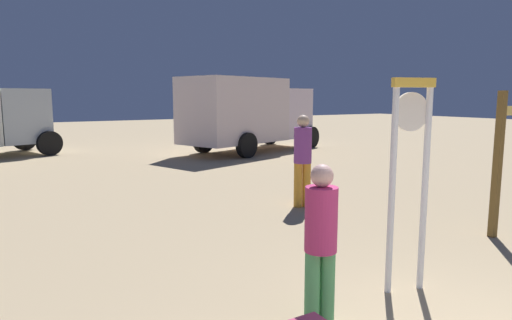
% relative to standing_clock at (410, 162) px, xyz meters
% --- Properties ---
extents(standing_clock, '(0.49, 0.21, 2.35)m').
position_rel_standing_clock_xyz_m(standing_clock, '(0.00, 0.00, 0.00)').
color(standing_clock, white).
rests_on(standing_clock, ground_plane).
extents(person_near_clock, '(0.30, 0.30, 1.56)m').
position_rel_standing_clock_xyz_m(person_near_clock, '(-1.35, -0.18, -0.58)').
color(person_near_clock, '#4E9F5F').
rests_on(person_near_clock, ground_plane).
extents(person_distant, '(0.35, 0.35, 1.80)m').
position_rel_standing_clock_xyz_m(person_distant, '(1.31, 3.65, -0.44)').
color(person_distant, orange).
rests_on(person_distant, ground_plane).
extents(box_truck_near, '(6.45, 4.16, 2.85)m').
position_rel_standing_clock_xyz_m(box_truck_near, '(4.79, 11.86, 0.12)').
color(box_truck_near, silver).
rests_on(box_truck_near, ground_plane).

